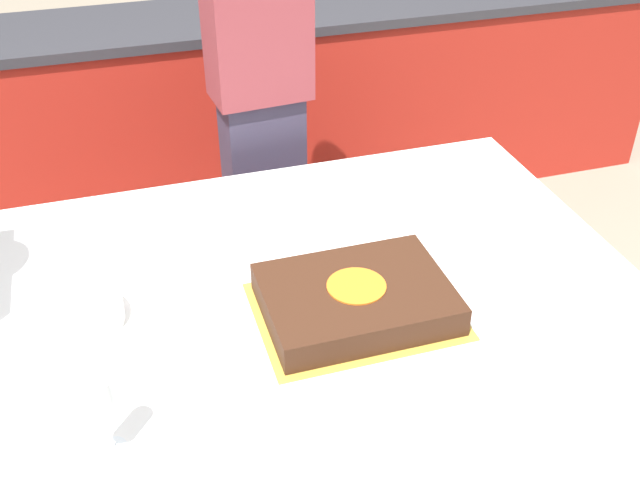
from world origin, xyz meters
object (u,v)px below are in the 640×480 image
at_px(plate_stack, 80,315).
at_px(wine_glass, 103,405).
at_px(cake, 356,299).
at_px(person_cutting_cake, 261,101).

bearing_deg(plate_stack, wine_glass, -84.11).
xyz_separation_m(cake, wine_glass, (-0.61, -0.26, 0.09)).
relative_size(wine_glass, person_cutting_cake, 0.11).
height_order(plate_stack, person_cutting_cake, person_cutting_cake).
xyz_separation_m(plate_stack, wine_glass, (0.04, -0.42, 0.10)).
height_order(wine_glass, person_cutting_cake, person_cutting_cake).
relative_size(cake, wine_glass, 2.61).
xyz_separation_m(cake, plate_stack, (-0.65, 0.16, -0.01)).
bearing_deg(wine_glass, cake, 23.06).
distance_m(plate_stack, wine_glass, 0.43).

